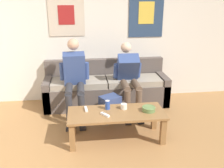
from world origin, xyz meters
TOP-DOWN VIEW (x-y plane):
  - wall_back at (0.00, 2.61)m, footprint 10.00×0.07m
  - couch at (0.27, 2.28)m, footprint 2.13×0.66m
  - coffee_table at (0.28, 1.09)m, footprint 1.28×0.52m
  - person_seated_adult at (-0.26, 1.90)m, footprint 0.47×0.84m
  - person_seated_teen at (0.62, 1.99)m, footprint 0.47×0.97m
  - backpack at (0.27, 1.63)m, footprint 0.36×0.34m
  - ceramic_bowl at (0.72, 1.07)m, footprint 0.18×0.18m
  - pillar_candle at (0.40, 1.18)m, footprint 0.09×0.09m
  - drink_can_blue at (0.18, 1.20)m, footprint 0.07×0.07m
  - game_controller_near_left at (-0.11, 1.21)m, footprint 0.05×0.15m
  - game_controller_near_right at (0.13, 1.01)m, footprint 0.11×0.14m

SIDE VIEW (x-z plane):
  - backpack at x=0.27m, z-range -0.01..0.39m
  - couch at x=0.27m, z-range -0.11..0.66m
  - coffee_table at x=0.28m, z-range 0.13..0.52m
  - game_controller_near_left at x=-0.11m, z-range 0.39..0.42m
  - game_controller_near_right at x=0.13m, z-range 0.39..0.42m
  - ceramic_bowl at x=0.72m, z-range 0.40..0.46m
  - pillar_candle at x=0.40m, z-range 0.39..0.47m
  - drink_can_blue at x=0.18m, z-range 0.39..0.52m
  - person_seated_teen at x=0.62m, z-range 0.06..1.16m
  - person_seated_adult at x=-0.26m, z-range 0.04..1.25m
  - wall_back at x=0.00m, z-range 0.00..2.55m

